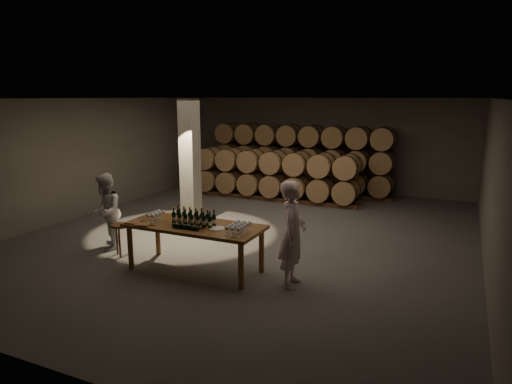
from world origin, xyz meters
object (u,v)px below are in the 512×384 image
at_px(notebook_near, 143,225).
at_px(person_woman, 106,212).
at_px(tasting_table, 195,230).
at_px(stool, 121,230).
at_px(person_man, 293,234).
at_px(bottle_cluster, 194,219).
at_px(plate, 217,228).

relative_size(notebook_near, person_woman, 0.16).
xyz_separation_m(tasting_table, stool, (-1.83, 0.06, -0.25)).
xyz_separation_m(tasting_table, person_woman, (-2.39, 0.26, 0.03)).
relative_size(notebook_near, stool, 0.40).
bearing_deg(person_woman, notebook_near, 29.70).
relative_size(tasting_table, person_man, 1.39).
bearing_deg(bottle_cluster, plate, -5.92).
bearing_deg(plate, notebook_near, -164.74).
distance_m(stool, person_man, 3.75).
bearing_deg(person_man, tasting_table, 85.45).
distance_m(tasting_table, plate, 0.54).
relative_size(bottle_cluster, person_woman, 0.52).
xyz_separation_m(stool, person_man, (3.73, 0.04, 0.38)).
height_order(plate, person_man, person_man).
distance_m(plate, stool, 2.38).
relative_size(tasting_table, plate, 8.70).
relative_size(plate, person_woman, 0.18).
bearing_deg(plate, stool, 176.56).
bearing_deg(notebook_near, person_man, -3.60).
bearing_deg(person_man, stool, 82.96).
height_order(plate, person_woman, person_woman).
relative_size(tasting_table, bottle_cluster, 3.02).
relative_size(tasting_table, stool, 3.88).
xyz_separation_m(bottle_cluster, notebook_near, (-0.84, -0.43, -0.10)).
distance_m(notebook_near, person_woman, 1.70).
height_order(notebook_near, stool, notebook_near).
height_order(tasting_table, bottle_cluster, bottle_cluster).
relative_size(tasting_table, person_woman, 1.57).
relative_size(stool, person_man, 0.36).
xyz_separation_m(stool, person_woman, (-0.56, 0.20, 0.28)).
bearing_deg(notebook_near, tasting_table, 13.22).
height_order(tasting_table, plate, plate).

